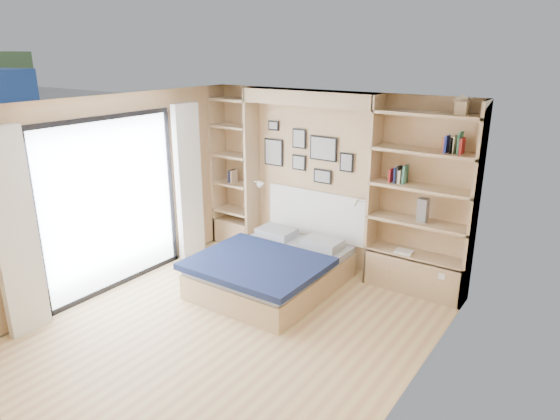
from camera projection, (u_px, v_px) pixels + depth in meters
The scene contains 8 objects.
ground at pixel (233, 329), 5.66m from camera, with size 4.50×4.50×0.00m, color #E0C585.
room_shell at pixel (281, 201), 6.72m from camera, with size 4.50×4.50×4.50m.
bed at pixel (273, 268), 6.59m from camera, with size 1.62×2.11×1.07m.
photo_gallery at pixel (305, 153), 7.14m from camera, with size 1.48×0.02×0.82m.
reading_lamps at pixel (305, 192), 7.04m from camera, with size 1.92×0.12×0.15m.
shelf_decor at pixel (407, 162), 6.15m from camera, with size 3.53×0.23×2.03m.
deck at pixel (51, 257), 7.60m from camera, with size 3.20×4.00×0.05m, color brown.
deck_chair at pixel (68, 219), 8.08m from camera, with size 0.72×0.93×0.82m.
Camera 1 is at (3.25, -3.78, 3.04)m, focal length 32.00 mm.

